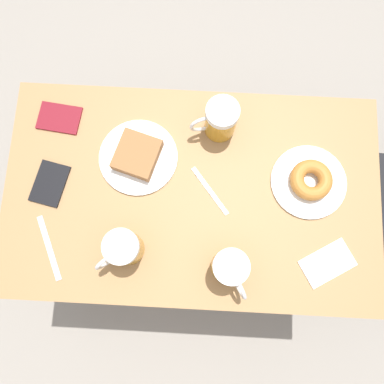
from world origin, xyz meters
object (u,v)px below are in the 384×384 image
(beer_mug_center, at_px, (230,268))
(napkin_folded, at_px, (327,263))
(knife, at_px, (49,248))
(fork, at_px, (210,191))
(plate_with_donut, at_px, (310,181))
(beer_mug_left, at_px, (220,120))
(plate_with_cake, at_px, (138,156))
(beer_mug_right, at_px, (124,248))
(passport_far_edge, at_px, (59,118))
(passport_near_edge, at_px, (50,184))

(beer_mug_center, relative_size, napkin_folded, 0.79)
(knife, bearing_deg, fork, 112.82)
(napkin_folded, bearing_deg, beer_mug_center, -84.42)
(plate_with_donut, height_order, fork, plate_with_donut)
(beer_mug_left, bearing_deg, knife, -50.56)
(beer_mug_center, xyz_separation_m, knife, (-0.03, -0.50, -0.06))
(plate_with_donut, distance_m, fork, 0.29)
(plate_with_cake, distance_m, beer_mug_right, 0.27)
(beer_mug_center, bearing_deg, plate_with_cake, -138.23)
(beer_mug_left, height_order, passport_far_edge, beer_mug_left)
(plate_with_cake, height_order, passport_near_edge, plate_with_cake)
(fork, xyz_separation_m, passport_near_edge, (0.00, -0.47, 0.00))
(passport_far_edge, bearing_deg, knife, 2.73)
(plate_with_cake, height_order, passport_far_edge, plate_with_cake)
(napkin_folded, distance_m, knife, 0.78)
(beer_mug_right, distance_m, knife, 0.23)
(plate_with_donut, relative_size, fork, 1.58)
(fork, height_order, knife, same)
(beer_mug_left, relative_size, beer_mug_center, 1.03)
(beer_mug_right, relative_size, napkin_folded, 0.79)
(plate_with_donut, distance_m, passport_near_edge, 0.75)
(napkin_folded, distance_m, passport_far_edge, 0.89)
(beer_mug_center, xyz_separation_m, napkin_folded, (-0.03, 0.28, -0.06))
(beer_mug_left, bearing_deg, plate_with_cake, -65.87)
(fork, height_order, passport_near_edge, passport_near_edge)
(napkin_folded, bearing_deg, knife, -90.13)
(beer_mug_right, height_order, passport_far_edge, beer_mug_right)
(plate_with_donut, height_order, passport_far_edge, plate_with_donut)
(plate_with_cake, distance_m, knife, 0.36)
(passport_near_edge, bearing_deg, fork, 90.37)
(fork, bearing_deg, knife, -67.18)
(plate_with_cake, distance_m, passport_near_edge, 0.27)
(beer_mug_left, relative_size, napkin_folded, 0.81)
(plate_with_donut, relative_size, knife, 1.21)
(beer_mug_left, bearing_deg, fork, -5.24)
(plate_with_cake, bearing_deg, knife, -39.78)
(knife, bearing_deg, passport_far_edge, -177.27)
(beer_mug_left, distance_m, passport_near_edge, 0.53)
(plate_with_donut, height_order, napkin_folded, plate_with_donut)
(beer_mug_center, xyz_separation_m, passport_far_edge, (-0.42, -0.52, -0.06))
(passport_far_edge, bearing_deg, fork, 66.65)
(passport_near_edge, bearing_deg, beer_mug_center, 67.86)
(napkin_folded, bearing_deg, beer_mug_right, -90.84)
(knife, relative_size, passport_far_edge, 1.34)
(fork, relative_size, passport_near_edge, 0.98)
(beer_mug_right, distance_m, fork, 0.30)
(plate_with_donut, relative_size, napkin_folded, 1.31)
(beer_mug_left, xyz_separation_m, passport_near_edge, (0.20, -0.48, -0.06))
(beer_mug_left, xyz_separation_m, fork, (0.19, -0.02, -0.06))
(plate_with_cake, relative_size, fork, 1.66)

